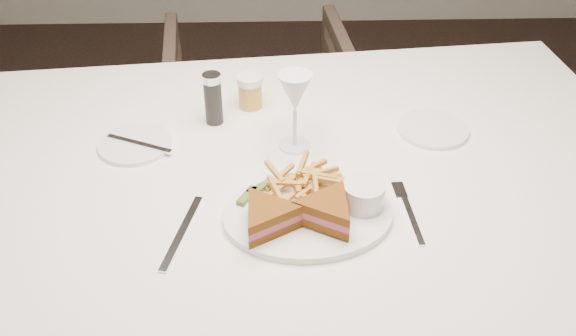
# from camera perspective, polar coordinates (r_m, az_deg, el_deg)

# --- Properties ---
(table) EXTENTS (1.68, 1.21, 0.75)m
(table) POSITION_cam_1_polar(r_m,az_deg,el_deg) (1.57, -0.05, -11.44)
(table) COLOR white
(table) RESTS_ON ground
(chair_far) EXTENTS (0.70, 0.66, 0.66)m
(chair_far) POSITION_cam_1_polar(r_m,az_deg,el_deg) (2.35, -2.53, 5.44)
(chair_far) COLOR #48382C
(chair_far) RESTS_ON ground
(table_setting) EXTENTS (0.82, 0.62, 0.18)m
(table_setting) POSITION_cam_1_polar(r_m,az_deg,el_deg) (1.25, 0.78, -0.52)
(table_setting) COLOR white
(table_setting) RESTS_ON table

